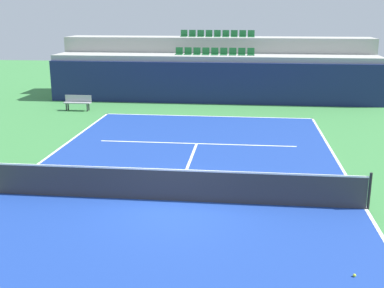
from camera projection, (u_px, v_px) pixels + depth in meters
ground_plane at (174, 201)px, 14.27m from camera, size 80.00×80.00×0.00m
court_surface at (174, 201)px, 14.27m from camera, size 11.00×24.00×0.01m
baseline_far at (207, 116)px, 25.72m from camera, size 11.00×0.10×0.00m
sideline_right at (366, 209)px, 13.68m from camera, size 0.10×24.00×0.00m
service_line_far at (197, 144)px, 20.40m from camera, size 8.26×0.10×0.00m
centre_service_line at (188, 167)px, 17.33m from camera, size 0.10×6.40×0.00m
back_wall at (213, 83)px, 28.95m from camera, size 19.97×0.30×2.45m
stands_tier_lower at (214, 78)px, 30.20m from camera, size 19.97×2.40×2.78m
stands_tier_upper at (217, 66)px, 32.38m from camera, size 19.97×2.40×3.74m
seating_row_lower at (215, 53)px, 29.89m from camera, size 4.86×0.44×0.44m
seating_row_upper at (217, 35)px, 31.94m from camera, size 4.86×0.44×0.44m
tennis_net at (174, 185)px, 14.13m from camera, size 11.08×0.08×1.07m
player_bench at (78, 101)px, 27.13m from camera, size 1.50×0.40×0.85m
tennis_ball_0 at (354, 275)px, 10.17m from camera, size 0.07×0.07×0.07m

